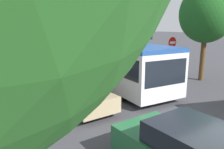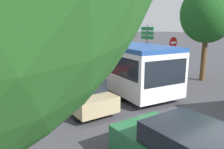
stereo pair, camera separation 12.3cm
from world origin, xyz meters
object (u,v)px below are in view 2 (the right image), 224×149
at_px(queued_car_navy, 10,53).
at_px(queued_car_red, 41,72).
at_px(articulated_bus, 88,53).
at_px(no_entry_sign, 173,52).
at_px(traffic_light, 82,45).
at_px(direction_sign_post, 147,38).
at_px(queued_car_graphite, 25,60).
at_px(queued_car_tan, 79,93).
at_px(tree_right_near, 208,14).

bearing_deg(queued_car_navy, queued_car_red, 179.12).
distance_m(articulated_bus, no_entry_sign, 6.25).
height_order(traffic_light, direction_sign_post, direction_sign_post).
bearing_deg(queued_car_navy, queued_car_graphite, -178.70).
bearing_deg(queued_car_tan, tree_right_near, -90.63).
height_order(queued_car_navy, traffic_light, traffic_light).
bearing_deg(queued_car_red, direction_sign_post, -93.25).
height_order(queued_car_red, direction_sign_post, direction_sign_post).
bearing_deg(tree_right_near, queued_car_red, 150.74).
relative_size(queued_car_red, queued_car_navy, 0.98).
relative_size(articulated_bus, tree_right_near, 2.87).
distance_m(queued_car_navy, direction_sign_post, 14.77).
distance_m(traffic_light, direction_sign_post, 7.38).
distance_m(articulated_bus, tree_right_near, 8.60).
bearing_deg(queued_car_red, tree_right_near, -120.48).
xyz_separation_m(no_entry_sign, tree_right_near, (1.63, -1.17, 2.36)).
relative_size(queued_car_navy, no_entry_sign, 1.49).
xyz_separation_m(queued_car_graphite, direction_sign_post, (8.22, -5.92, 1.87)).
xyz_separation_m(queued_car_red, queued_car_graphite, (0.20, 5.62, -0.02)).
bearing_deg(articulated_bus, queued_car_graphite, -134.70).
relative_size(articulated_bus, queued_car_red, 4.26).
xyz_separation_m(traffic_light, tree_right_near, (7.57, -2.26, 1.74)).
distance_m(queued_car_tan, direction_sign_post, 9.75).
xyz_separation_m(queued_car_graphite, traffic_light, (1.28, -8.43, 1.80)).
xyz_separation_m(queued_car_tan, tree_right_near, (8.87, 0.09, 3.56)).
xyz_separation_m(queued_car_red, queued_car_navy, (-0.07, 11.65, 0.02)).
distance_m(articulated_bus, traffic_light, 4.88).
bearing_deg(queued_car_red, no_entry_sign, -118.96).
bearing_deg(queued_car_navy, traffic_light, -175.12).
height_order(queued_car_red, queued_car_graphite, queued_car_red).
xyz_separation_m(queued_car_red, tree_right_near, (9.04, -5.07, 3.52)).
bearing_deg(traffic_light, tree_right_near, 74.70).
relative_size(articulated_bus, queued_car_navy, 4.16).
distance_m(articulated_bus, queued_car_navy, 11.14).
xyz_separation_m(articulated_bus, queued_car_graphite, (-3.74, 4.35, -0.79)).
height_order(traffic_light, no_entry_sign, traffic_light).
height_order(articulated_bus, queued_car_tan, articulated_bus).
height_order(no_entry_sign, tree_right_near, tree_right_near).
bearing_deg(queued_car_navy, tree_right_near, -152.62).
bearing_deg(articulated_bus, traffic_light, -26.42).
bearing_deg(traffic_light, queued_car_tan, -27.65).
relative_size(queued_car_graphite, direction_sign_post, 1.11).
distance_m(articulated_bus, queued_car_red, 4.21).
distance_m(queued_car_tan, no_entry_sign, 7.44).
xyz_separation_m(no_entry_sign, direction_sign_post, (1.01, 3.60, 0.69)).
height_order(queued_car_tan, queued_car_red, queued_car_red).
bearing_deg(direction_sign_post, queued_car_red, -2.84).
bearing_deg(articulated_bus, direction_sign_post, 75.25).
relative_size(queued_car_tan, no_entry_sign, 1.38).
distance_m(queued_car_graphite, no_entry_sign, 12.00).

